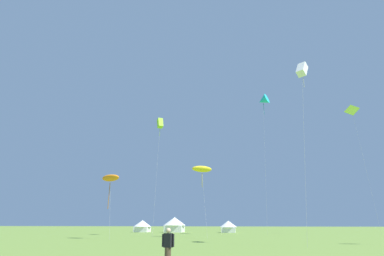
{
  "coord_description": "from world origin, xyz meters",
  "views": [
    {
      "loc": [
        6.31,
        -4.87,
        1.92
      ],
      "look_at": [
        0.0,
        32.0,
        14.28
      ],
      "focal_mm": 27.06,
      "sensor_mm": 36.0,
      "label": 1
    }
  ],
  "objects_px": {
    "festival_tent_center": "(142,225)",
    "kite_lime_box": "(160,123)",
    "kite_cyan_delta": "(263,100)",
    "kite_orange_parafoil": "(110,178)",
    "kite_lime_diamond": "(352,111)",
    "kite_white_box": "(302,70)",
    "kite_yellow_parafoil": "(202,169)",
    "festival_tent_left": "(175,224)",
    "festival_tent_right": "(228,226)",
    "person_spectator": "(168,249)"
  },
  "relations": [
    {
      "from": "kite_lime_diamond",
      "to": "kite_lime_box",
      "type": "bearing_deg",
      "value": -162.3
    },
    {
      "from": "kite_cyan_delta",
      "to": "festival_tent_right",
      "type": "height_order",
      "value": "kite_cyan_delta"
    },
    {
      "from": "kite_white_box",
      "to": "festival_tent_right",
      "type": "height_order",
      "value": "kite_white_box"
    },
    {
      "from": "kite_orange_parafoil",
      "to": "festival_tent_center",
      "type": "bearing_deg",
      "value": 100.38
    },
    {
      "from": "kite_yellow_parafoil",
      "to": "festival_tent_center",
      "type": "relative_size",
      "value": 2.6
    },
    {
      "from": "kite_yellow_parafoil",
      "to": "kite_lime_diamond",
      "type": "height_order",
      "value": "kite_lime_diamond"
    },
    {
      "from": "festival_tent_center",
      "to": "festival_tent_left",
      "type": "height_order",
      "value": "festival_tent_left"
    },
    {
      "from": "kite_yellow_parafoil",
      "to": "festival_tent_right",
      "type": "bearing_deg",
      "value": 83.99
    },
    {
      "from": "festival_tent_left",
      "to": "kite_lime_diamond",
      "type": "bearing_deg",
      "value": -12.57
    },
    {
      "from": "person_spectator",
      "to": "festival_tent_right",
      "type": "bearing_deg",
      "value": 90.06
    },
    {
      "from": "kite_cyan_delta",
      "to": "kite_lime_diamond",
      "type": "xyz_separation_m",
      "value": [
        17.84,
        5.04,
        -1.46
      ]
    },
    {
      "from": "kite_cyan_delta",
      "to": "festival_tent_right",
      "type": "xyz_separation_m",
      "value": [
        -8.48,
        13.64,
        -23.74
      ]
    },
    {
      "from": "kite_yellow_parafoil",
      "to": "person_spectator",
      "type": "height_order",
      "value": "kite_yellow_parafoil"
    },
    {
      "from": "person_spectator",
      "to": "kite_lime_diamond",
      "type": "bearing_deg",
      "value": 60.22
    },
    {
      "from": "kite_cyan_delta",
      "to": "kite_orange_parafoil",
      "type": "bearing_deg",
      "value": -143.27
    },
    {
      "from": "kite_cyan_delta",
      "to": "person_spectator",
      "type": "height_order",
      "value": "kite_cyan_delta"
    },
    {
      "from": "kite_yellow_parafoil",
      "to": "person_spectator",
      "type": "distance_m",
      "value": 31.96
    },
    {
      "from": "kite_lime_box",
      "to": "kite_white_box",
      "type": "bearing_deg",
      "value": -41.44
    },
    {
      "from": "kite_yellow_parafoil",
      "to": "kite_lime_box",
      "type": "xyz_separation_m",
      "value": [
        -8.03,
        3.58,
        9.19
      ]
    },
    {
      "from": "kite_white_box",
      "to": "kite_yellow_parafoil",
      "type": "bearing_deg",
      "value": 130.95
    },
    {
      "from": "kite_white_box",
      "to": "festival_tent_left",
      "type": "bearing_deg",
      "value": 120.26
    },
    {
      "from": "kite_cyan_delta",
      "to": "kite_white_box",
      "type": "distance_m",
      "value": 26.44
    },
    {
      "from": "kite_white_box",
      "to": "festival_tent_right",
      "type": "distance_m",
      "value": 43.42
    },
    {
      "from": "person_spectator",
      "to": "festival_tent_left",
      "type": "xyz_separation_m",
      "value": [
        -12.29,
        54.49,
        0.97
      ]
    },
    {
      "from": "kite_lime_diamond",
      "to": "festival_tent_left",
      "type": "xyz_separation_m",
      "value": [
        -38.56,
        8.6,
        -21.84
      ]
    },
    {
      "from": "kite_lime_box",
      "to": "festival_tent_left",
      "type": "bearing_deg",
      "value": 94.74
    },
    {
      "from": "festival_tent_center",
      "to": "kite_lime_box",
      "type": "bearing_deg",
      "value": -65.31
    },
    {
      "from": "kite_yellow_parafoil",
      "to": "kite_orange_parafoil",
      "type": "xyz_separation_m",
      "value": [
        -11.77,
        -6.69,
        -2.07
      ]
    },
    {
      "from": "festival_tent_right",
      "to": "kite_lime_box",
      "type": "bearing_deg",
      "value": -117.38
    },
    {
      "from": "kite_cyan_delta",
      "to": "festival_tent_center",
      "type": "relative_size",
      "value": 6.48
    },
    {
      "from": "kite_yellow_parafoil",
      "to": "kite_white_box",
      "type": "xyz_separation_m",
      "value": [
        12.98,
        -14.96,
        7.67
      ]
    },
    {
      "from": "kite_orange_parafoil",
      "to": "festival_tent_left",
      "type": "relative_size",
      "value": 1.67
    },
    {
      "from": "kite_yellow_parafoil",
      "to": "festival_tent_left",
      "type": "bearing_deg",
      "value": 112.09
    },
    {
      "from": "festival_tent_center",
      "to": "festival_tent_right",
      "type": "xyz_separation_m",
      "value": [
        19.91,
        -0.0,
        -0.09
      ]
    },
    {
      "from": "kite_white_box",
      "to": "festival_tent_center",
      "type": "xyz_separation_m",
      "value": [
        -30.36,
        38.9,
        -16.1
      ]
    },
    {
      "from": "kite_white_box",
      "to": "festival_tent_center",
      "type": "height_order",
      "value": "kite_white_box"
    },
    {
      "from": "kite_lime_diamond",
      "to": "kite_yellow_parafoil",
      "type": "bearing_deg",
      "value": -151.98
    },
    {
      "from": "kite_lime_box",
      "to": "festival_tent_center",
      "type": "height_order",
      "value": "kite_lime_box"
    },
    {
      "from": "person_spectator",
      "to": "festival_tent_right",
      "type": "xyz_separation_m",
      "value": [
        -0.06,
        54.49,
        0.53
      ]
    },
    {
      "from": "kite_yellow_parafoil",
      "to": "kite_lime_diamond",
      "type": "distance_m",
      "value": 35.45
    },
    {
      "from": "kite_cyan_delta",
      "to": "festival_tent_left",
      "type": "bearing_deg",
      "value": 146.64
    },
    {
      "from": "kite_orange_parafoil",
      "to": "festival_tent_left",
      "type": "height_order",
      "value": "kite_orange_parafoil"
    },
    {
      "from": "festival_tent_center",
      "to": "festival_tent_left",
      "type": "relative_size",
      "value": 0.8
    },
    {
      "from": "kite_white_box",
      "to": "festival_tent_left",
      "type": "xyz_separation_m",
      "value": [
        -22.7,
        38.9,
        -15.75
      ]
    },
    {
      "from": "kite_yellow_parafoil",
      "to": "festival_tent_left",
      "type": "distance_m",
      "value": 27.07
    },
    {
      "from": "kite_white_box",
      "to": "person_spectator",
      "type": "height_order",
      "value": "kite_white_box"
    },
    {
      "from": "kite_orange_parafoil",
      "to": "festival_tent_right",
      "type": "xyz_separation_m",
      "value": [
        14.29,
        30.64,
        -6.45
      ]
    },
    {
      "from": "kite_lime_diamond",
      "to": "kite_white_box",
      "type": "relative_size",
      "value": 1.36
    },
    {
      "from": "kite_lime_box",
      "to": "festival_tent_center",
      "type": "relative_size",
      "value": 4.94
    },
    {
      "from": "kite_lime_box",
      "to": "festival_tent_left",
      "type": "xyz_separation_m",
      "value": [
        -1.69,
        20.36,
        -17.27
      ]
    }
  ]
}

